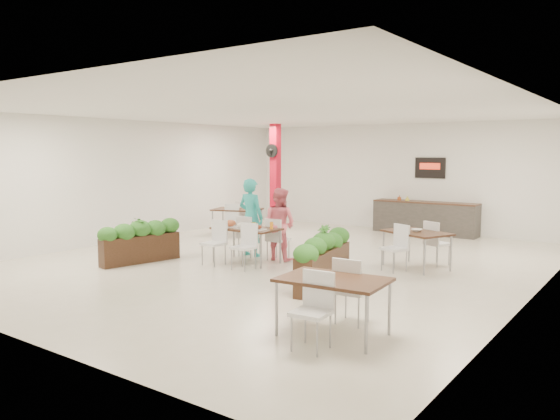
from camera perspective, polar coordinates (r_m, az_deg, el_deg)
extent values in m
plane|color=beige|center=(11.86, 0.39, -5.37)|extent=(12.00, 12.00, 0.00)
cube|color=white|center=(16.90, 12.25, 3.36)|extent=(10.00, 0.10, 3.20)
cube|color=white|center=(7.60, -26.73, -0.21)|extent=(10.00, 0.10, 3.20)
cube|color=white|center=(15.09, -15.31, 2.99)|extent=(0.10, 12.00, 3.20)
cube|color=white|center=(9.67, 25.36, 1.05)|extent=(0.10, 12.00, 3.20)
cube|color=white|center=(11.66, 0.40, 10.24)|extent=(10.00, 12.00, 0.04)
cube|color=#B60C22|center=(16.48, -0.49, 3.43)|extent=(0.25, 0.25, 3.20)
cylinder|color=black|center=(16.32, -0.87, 6.22)|extent=(0.40, 0.06, 0.40)
sphere|color=black|center=(16.28, -0.95, 6.22)|extent=(0.12, 0.12, 0.12)
cube|color=#2D2A28|center=(16.29, 14.90, -0.86)|extent=(3.00, 0.60, 0.90)
cube|color=black|center=(16.24, 14.94, 0.79)|extent=(3.00, 0.62, 0.04)
cube|color=black|center=(16.48, 15.42, 4.26)|extent=(0.90, 0.04, 0.60)
cube|color=red|center=(16.45, 15.39, 4.44)|extent=(0.60, 0.02, 0.18)
imported|color=#A2451B|center=(16.53, 12.36, 1.34)|extent=(0.09, 0.09, 0.19)
imported|color=yellow|center=(16.44, 13.16, 1.26)|extent=(0.13, 0.13, 0.17)
cube|color=black|center=(11.63, -3.52, -1.96)|extent=(1.41, 0.81, 0.04)
cylinder|color=gray|center=(11.84, -6.97, -3.69)|extent=(0.04, 0.04, 0.71)
cylinder|color=gray|center=(11.03, -2.01, -4.36)|extent=(0.04, 0.04, 0.71)
cylinder|color=gray|center=(12.34, -4.85, -3.26)|extent=(0.04, 0.04, 0.71)
cylinder|color=gray|center=(11.57, 0.03, -3.86)|extent=(0.04, 0.04, 0.71)
cube|color=white|center=(12.38, -3.22, -2.78)|extent=(0.42, 0.42, 0.05)
cube|color=white|center=(12.19, -3.78, -1.73)|extent=(0.42, 0.04, 0.45)
cylinder|color=gray|center=(12.44, -2.12, -3.82)|extent=(0.02, 0.02, 0.43)
cylinder|color=gray|center=(12.65, -3.34, -3.67)|extent=(0.02, 0.02, 0.43)
cylinder|color=gray|center=(12.18, -3.09, -4.04)|extent=(0.02, 0.02, 0.43)
cylinder|color=gray|center=(12.39, -4.32, -3.88)|extent=(0.02, 0.02, 0.43)
cube|color=white|center=(11.90, -0.20, -3.12)|extent=(0.42, 0.42, 0.05)
cube|color=white|center=(11.71, -0.74, -2.04)|extent=(0.42, 0.04, 0.45)
cylinder|color=gray|center=(11.98, 0.94, -4.20)|extent=(0.02, 0.02, 0.43)
cylinder|color=gray|center=(12.18, -0.39, -4.04)|extent=(0.02, 0.02, 0.43)
cylinder|color=gray|center=(11.71, 0.00, -4.44)|extent=(0.02, 0.02, 0.43)
cylinder|color=gray|center=(11.91, -1.34, -4.27)|extent=(0.02, 0.02, 0.43)
cube|color=white|center=(11.47, -6.95, -3.51)|extent=(0.42, 0.42, 0.05)
cube|color=white|center=(11.57, -6.34, -2.17)|extent=(0.42, 0.04, 0.45)
cylinder|color=gray|center=(11.51, -8.14, -4.69)|extent=(0.02, 0.02, 0.43)
cylinder|color=gray|center=(11.28, -6.88, -4.89)|extent=(0.02, 0.02, 0.43)
cylinder|color=gray|center=(11.75, -7.00, -4.45)|extent=(0.02, 0.02, 0.43)
cylinder|color=gray|center=(11.53, -5.74, -4.64)|extent=(0.02, 0.02, 0.43)
cube|color=white|center=(10.96, -3.84, -3.93)|extent=(0.42, 0.42, 0.05)
cube|color=white|center=(11.07, -3.23, -2.52)|extent=(0.42, 0.04, 0.45)
cylinder|color=gray|center=(10.98, -5.08, -5.17)|extent=(0.02, 0.02, 0.43)
cylinder|color=gray|center=(10.77, -3.70, -5.38)|extent=(0.02, 0.02, 0.43)
cylinder|color=gray|center=(11.24, -3.96, -4.90)|extent=(0.02, 0.02, 0.43)
cylinder|color=gray|center=(11.03, -2.58, -5.10)|extent=(0.02, 0.02, 0.43)
cube|color=white|center=(11.77, -5.16, -1.74)|extent=(0.30, 0.30, 0.01)
ellipsoid|color=#AA502A|center=(11.76, -5.16, -1.39)|extent=(0.22, 0.22, 0.13)
cube|color=white|center=(11.65, -2.77, -1.80)|extent=(0.26, 0.26, 0.01)
ellipsoid|color=orange|center=(11.65, -2.77, -1.50)|extent=(0.18, 0.18, 0.11)
cube|color=white|center=(11.28, -2.32, -2.05)|extent=(0.26, 0.26, 0.01)
ellipsoid|color=#4B1A0F|center=(11.28, -2.32, -1.77)|extent=(0.16, 0.16, 0.10)
cube|color=white|center=(11.51, -4.28, -1.90)|extent=(0.18, 0.18, 0.01)
ellipsoid|color=white|center=(11.51, -4.28, -1.69)|extent=(0.12, 0.12, 0.07)
cylinder|color=orange|center=(11.40, -0.89, -1.62)|extent=(0.07, 0.07, 0.15)
imported|color=#553224|center=(12.04, -5.27, -1.37)|extent=(0.12, 0.12, 0.10)
imported|color=#28B1AC|center=(12.36, -3.06, -0.77)|extent=(0.65, 0.43, 1.76)
imported|color=#F76E80|center=(11.89, -0.05, -1.48)|extent=(0.77, 0.61, 1.58)
cube|color=black|center=(12.03, -14.37, -3.97)|extent=(0.63, 1.79, 0.59)
ellipsoid|color=#184F16|center=(11.63, -17.59, -2.32)|extent=(0.40, 0.40, 0.32)
ellipsoid|color=#184F16|center=(11.79, -15.98, -2.16)|extent=(0.40, 0.40, 0.32)
ellipsoid|color=#184F16|center=(11.96, -14.42, -2.01)|extent=(0.40, 0.40, 0.32)
ellipsoid|color=#184F16|center=(12.14, -12.90, -1.85)|extent=(0.40, 0.40, 0.32)
ellipsoid|color=#184F16|center=(12.33, -11.42, -1.70)|extent=(0.40, 0.40, 0.32)
imported|color=#184F16|center=(11.95, -14.43, -1.67)|extent=(0.35, 0.30, 0.38)
cube|color=black|center=(9.62, 4.57, -6.06)|extent=(0.72, 2.01, 0.66)
ellipsoid|color=#184F16|center=(8.76, 2.73, -4.25)|extent=(0.40, 0.40, 0.32)
ellipsoid|color=#184F16|center=(9.15, 3.70, -3.81)|extent=(0.40, 0.40, 0.32)
ellipsoid|color=#184F16|center=(9.54, 4.59, -3.42)|extent=(0.40, 0.40, 0.32)
ellipsoid|color=#184F16|center=(9.93, 5.41, -3.05)|extent=(0.40, 0.40, 0.32)
ellipsoid|color=#184F16|center=(10.32, 6.16, -2.71)|extent=(0.40, 0.40, 0.32)
imported|color=#184F16|center=(9.52, 4.59, -2.86)|extent=(0.24, 0.24, 0.43)
cube|color=black|center=(15.59, -4.49, 0.06)|extent=(1.54, 1.27, 0.04)
cylinder|color=gray|center=(15.51, -7.06, -1.39)|extent=(0.04, 0.04, 0.71)
cylinder|color=gray|center=(15.07, -2.86, -1.57)|extent=(0.04, 0.04, 0.71)
cylinder|color=gray|center=(16.21, -5.99, -1.06)|extent=(0.04, 0.04, 0.71)
cylinder|color=gray|center=(15.79, -1.94, -1.22)|extent=(0.04, 0.04, 0.71)
cube|color=white|center=(16.18, -3.72, -0.71)|extent=(0.53, 0.53, 0.05)
cube|color=white|center=(15.97, -3.96, 0.10)|extent=(0.41, 0.18, 0.45)
cylinder|color=gray|center=(16.31, -2.95, -1.49)|extent=(0.02, 0.02, 0.43)
cylinder|color=gray|center=(16.42, -4.07, -1.44)|extent=(0.02, 0.02, 0.43)
cylinder|color=gray|center=(15.99, -3.36, -1.64)|extent=(0.02, 0.02, 0.43)
cylinder|color=gray|center=(16.11, -4.49, -1.59)|extent=(0.02, 0.02, 0.43)
cube|color=white|center=(15.07, -5.30, -1.22)|extent=(0.53, 0.53, 0.05)
cube|color=white|center=(15.21, -5.04, -0.20)|extent=(0.41, 0.18, 0.45)
cylinder|color=gray|center=(15.01, -6.13, -2.17)|extent=(0.02, 0.02, 0.43)
cylinder|color=gray|center=(14.88, -4.92, -2.22)|extent=(0.02, 0.02, 0.43)
cylinder|color=gray|center=(15.32, -5.64, -1.99)|extent=(0.02, 0.02, 0.43)
cylinder|color=gray|center=(15.19, -4.46, -2.05)|extent=(0.02, 0.02, 0.43)
imported|color=white|center=(15.59, -4.49, 0.23)|extent=(0.22, 0.22, 0.05)
cube|color=black|center=(11.38, 14.10, -2.30)|extent=(1.50, 1.28, 0.04)
cylinder|color=gray|center=(11.61, 10.76, -3.94)|extent=(0.04, 0.04, 0.71)
cylinder|color=gray|center=(10.79, 14.84, -4.79)|extent=(0.04, 0.04, 0.71)
cylinder|color=gray|center=(12.10, 13.35, -3.60)|extent=(0.04, 0.04, 0.71)
cylinder|color=gray|center=(11.31, 17.42, -4.37)|extent=(0.04, 0.04, 0.71)
cube|color=white|center=(11.85, 16.12, -3.40)|extent=(0.55, 0.55, 0.05)
cube|color=white|center=(11.68, 15.52, -2.28)|extent=(0.40, 0.20, 0.45)
cylinder|color=gray|center=(11.90, 17.25, -4.54)|extent=(0.02, 0.02, 0.43)
cylinder|color=gray|center=(12.13, 16.05, -4.32)|extent=(0.02, 0.02, 0.43)
cylinder|color=gray|center=(11.66, 16.13, -4.73)|extent=(0.02, 0.02, 0.43)
cylinder|color=gray|center=(11.89, 14.93, -4.49)|extent=(0.02, 0.02, 0.43)
cube|color=white|center=(11.01, 11.84, -4.00)|extent=(0.55, 0.55, 0.05)
cube|color=white|center=(11.10, 12.59, -2.63)|extent=(0.40, 0.20, 0.45)
cylinder|color=gray|center=(11.07, 10.57, -5.16)|extent=(0.02, 0.02, 0.43)
cylinder|color=gray|center=(10.82, 11.76, -5.44)|extent=(0.02, 0.02, 0.43)
cylinder|color=gray|center=(11.29, 11.87, -4.96)|extent=(0.02, 0.02, 0.43)
cylinder|color=gray|center=(11.05, 13.07, -5.23)|extent=(0.02, 0.02, 0.43)
imported|color=white|center=(11.38, 14.10, -2.07)|extent=(0.22, 0.22, 0.05)
cube|color=black|center=(7.02, 5.60, -7.26)|extent=(1.41, 1.00, 0.04)
cylinder|color=gray|center=(7.07, -0.36, -10.28)|extent=(0.04, 0.04, 0.71)
cylinder|color=gray|center=(6.54, 9.00, -11.72)|extent=(0.04, 0.04, 0.71)
cylinder|color=gray|center=(7.72, 2.69, -8.89)|extent=(0.04, 0.04, 0.71)
cylinder|color=gray|center=(7.24, 11.36, -10.02)|extent=(0.04, 0.04, 0.71)
cube|color=white|center=(7.62, 7.55, -8.40)|extent=(0.45, 0.45, 0.05)
cube|color=white|center=(7.39, 6.98, -6.85)|extent=(0.42, 0.07, 0.45)
cylinder|color=gray|center=(7.77, 9.21, -9.94)|extent=(0.02, 0.02, 0.43)
cylinder|color=gray|center=(7.90, 6.89, -9.64)|extent=(0.02, 0.02, 0.43)
cylinder|color=gray|center=(7.47, 8.21, -10.58)|extent=(0.02, 0.02, 0.43)
cylinder|color=gray|center=(7.60, 5.81, -10.25)|extent=(0.02, 0.02, 0.43)
cube|color=white|center=(6.58, 3.28, -10.69)|extent=(0.45, 0.45, 0.05)
cube|color=white|center=(6.67, 4.06, -8.22)|extent=(0.42, 0.07, 0.45)
cylinder|color=gray|center=(6.58, 1.21, -12.81)|extent=(0.02, 0.02, 0.43)
cylinder|color=gray|center=(6.43, 3.91, -13.29)|extent=(0.02, 0.02, 0.43)
cylinder|color=gray|center=(6.87, 2.66, -12.02)|extent=(0.02, 0.02, 0.43)
cylinder|color=gray|center=(6.72, 5.27, -12.44)|extent=(0.02, 0.02, 0.43)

